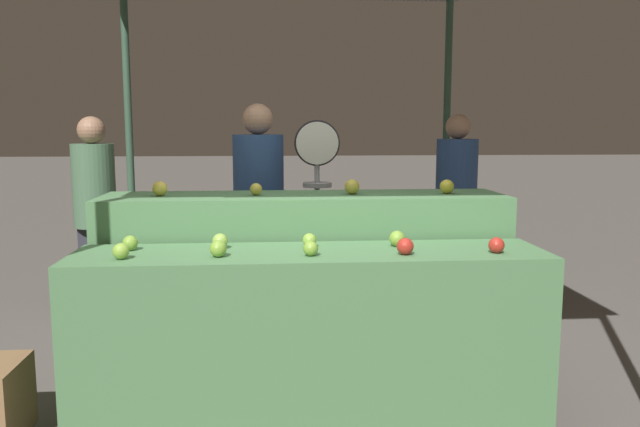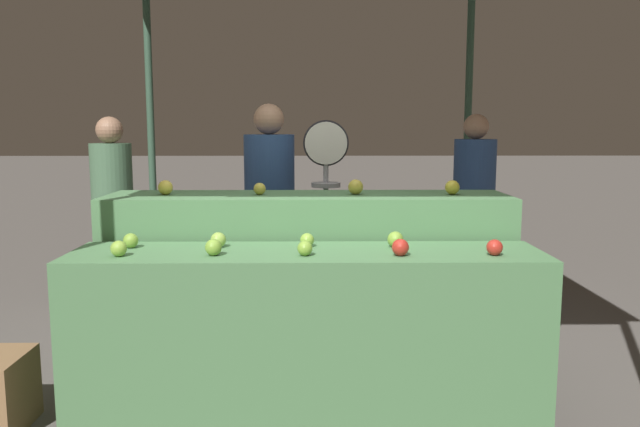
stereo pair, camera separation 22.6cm
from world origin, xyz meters
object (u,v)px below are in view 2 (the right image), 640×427
object	(u,v)px
person_vendor_at_scale	(270,202)
person_customer_right	(113,201)
produce_scale	(326,181)
person_customer_left	(474,195)

from	to	relation	value
person_vendor_at_scale	person_customer_right	distance (m)	1.35
person_vendor_at_scale	produce_scale	bearing A→B (deg)	128.84
produce_scale	person_customer_left	size ratio (longest dim) A/B	0.96
person_vendor_at_scale	person_customer_right	size ratio (longest dim) A/B	1.05
produce_scale	person_customer_left	bearing A→B (deg)	39.07
produce_scale	person_vendor_at_scale	bearing A→B (deg)	146.02
produce_scale	person_vendor_at_scale	world-z (taller)	person_vendor_at_scale
produce_scale	person_customer_left	xyz separation A→B (m)	(1.30, 1.06, -0.21)
produce_scale	person_customer_right	distance (m)	1.84
person_vendor_at_scale	person_customer_left	bearing A→B (deg)	-172.60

